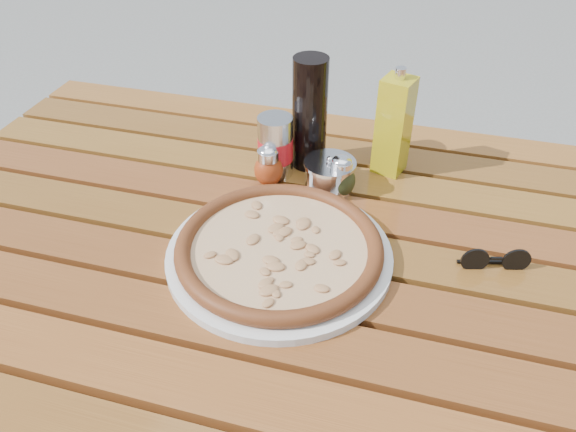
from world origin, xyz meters
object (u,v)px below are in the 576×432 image
(table, at_px, (285,270))
(olive_oil_cruet, at_px, (394,126))
(oregano_shaker, at_px, (341,177))
(plate, at_px, (279,255))
(pepper_shaker, at_px, (268,166))
(parmesan_tin, at_px, (329,175))
(pizza, at_px, (279,247))
(soda_can, at_px, (275,147))
(dark_bottle, at_px, (310,114))
(sunglasses, at_px, (495,260))

(table, bearing_deg, olive_oil_cruet, 61.39)
(table, bearing_deg, oregano_shaker, 66.47)
(plate, distance_m, olive_oil_cruet, 0.35)
(pepper_shaker, bearing_deg, olive_oil_cruet, 27.55)
(plate, xyz_separation_m, parmesan_tin, (0.04, 0.21, 0.02))
(pizza, distance_m, oregano_shaker, 0.21)
(soda_can, xyz_separation_m, parmesan_tin, (0.11, -0.02, -0.03))
(dark_bottle, distance_m, olive_oil_cruet, 0.16)
(parmesan_tin, bearing_deg, olive_oil_cruet, 44.63)
(pepper_shaker, distance_m, sunglasses, 0.43)
(pizza, distance_m, pepper_shaker, 0.21)
(pizza, bearing_deg, parmesan_tin, 80.52)
(oregano_shaker, bearing_deg, olive_oil_cruet, 55.21)
(pepper_shaker, height_order, soda_can, soda_can)
(oregano_shaker, height_order, dark_bottle, dark_bottle)
(pizza, distance_m, dark_bottle, 0.30)
(dark_bottle, height_order, parmesan_tin, dark_bottle)
(oregano_shaker, relative_size, olive_oil_cruet, 0.39)
(plate, height_order, pizza, pizza)
(pizza, relative_size, olive_oil_cruet, 1.83)
(soda_can, bearing_deg, pepper_shaker, -93.86)
(dark_bottle, bearing_deg, pizza, -85.41)
(oregano_shaker, distance_m, dark_bottle, 0.14)
(pizza, xyz_separation_m, soda_can, (-0.08, 0.23, 0.04))
(pizza, distance_m, sunglasses, 0.34)
(soda_can, relative_size, olive_oil_cruet, 0.57)
(plate, distance_m, oregano_shaker, 0.21)
(oregano_shaker, relative_size, soda_can, 0.68)
(parmesan_tin, bearing_deg, pizza, -99.48)
(table, distance_m, plate, 0.10)
(plate, relative_size, oregano_shaker, 4.39)
(plate, xyz_separation_m, pizza, (0.00, -0.00, 0.02))
(plate, distance_m, parmesan_tin, 0.21)
(dark_bottle, xyz_separation_m, sunglasses, (0.35, -0.22, -0.09))
(soda_can, bearing_deg, plate, -72.12)
(plate, distance_m, sunglasses, 0.34)
(table, height_order, soda_can, soda_can)
(table, xyz_separation_m, pepper_shaker, (-0.07, 0.14, 0.11))
(pepper_shaker, bearing_deg, dark_bottle, 57.85)
(olive_oil_cruet, bearing_deg, parmesan_tin, -135.37)
(plate, bearing_deg, oregano_shaker, 73.67)
(pepper_shaker, relative_size, sunglasses, 0.75)
(dark_bottle, height_order, olive_oil_cruet, dark_bottle)
(plate, bearing_deg, pizza, -90.00)
(plate, relative_size, parmesan_tin, 3.35)
(pepper_shaker, height_order, sunglasses, pepper_shaker)
(pizza, distance_m, soda_can, 0.25)
(table, xyz_separation_m, olive_oil_cruet, (0.14, 0.26, 0.17))
(dark_bottle, xyz_separation_m, olive_oil_cruet, (0.16, 0.02, -0.01))
(oregano_shaker, bearing_deg, parmesan_tin, 154.34)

